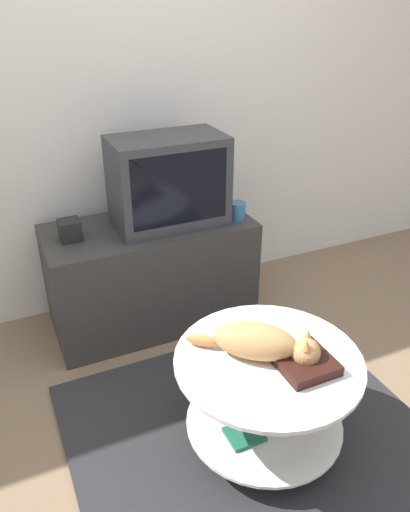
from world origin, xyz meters
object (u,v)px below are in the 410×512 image
Objects in this scene: speaker at (70,230)px; dvd_box at (305,362)px; tv at (169,182)px; cat at (262,343)px.

speaker is 1.32m from dvd_box.
tv is 1.06m from cat.
speaker is at bearing 118.38° from dvd_box.
dvd_box is at bearing -85.01° from tv.
tv is 0.55m from speaker.
cat reaches higher than dvd_box.
cat is (-0.02, -1.02, -0.31)m from tv.
dvd_box is at bearing -5.09° from cat.
tv is 5.52× the size of speaker.
dvd_box is at bearing -61.62° from speaker.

